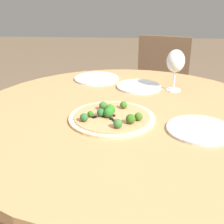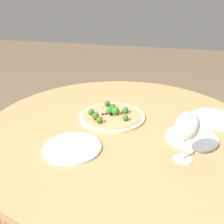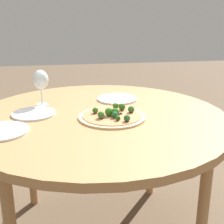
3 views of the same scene
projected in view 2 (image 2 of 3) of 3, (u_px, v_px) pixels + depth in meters
The scene contains 6 objects.
dining_table at pixel (121, 134), 1.23m from camera, with size 1.31×1.31×0.75m.
pizza at pixel (111, 115), 1.26m from camera, with size 0.33×0.33×0.05m.
wine_glass at pixel (187, 127), 0.88m from camera, with size 0.09×0.09×0.20m.
plate_near at pixel (215, 119), 1.24m from camera, with size 0.23×0.23×0.01m.
plate_far at pixel (72, 148), 1.01m from camera, with size 0.23×0.23×0.01m.
plate_side at pixel (192, 138), 1.07m from camera, with size 0.22×0.22×0.01m.
Camera 2 is at (0.23, -1.04, 1.31)m, focal length 40.00 mm.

